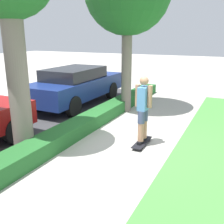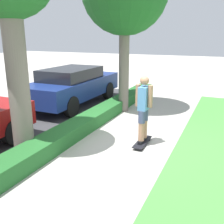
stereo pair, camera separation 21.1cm
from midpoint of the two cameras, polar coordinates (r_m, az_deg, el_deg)
ground_plane at (r=6.69m, az=3.86°, el=-6.63°), size 60.00×60.00×0.00m
street_asphalt at (r=8.95m, az=-22.20°, el=-1.80°), size 12.22×5.00×0.01m
hedge_row at (r=7.29m, az=-7.98°, el=-3.19°), size 12.22×0.60×0.38m
skateboard at (r=6.56m, az=5.71°, el=-6.51°), size 0.89×0.24×0.09m
skater_person at (r=6.27m, az=5.93°, el=0.93°), size 0.49×0.42×1.62m
parked_car_middle at (r=10.19m, az=-9.06°, el=5.83°), size 4.60×1.80×1.44m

